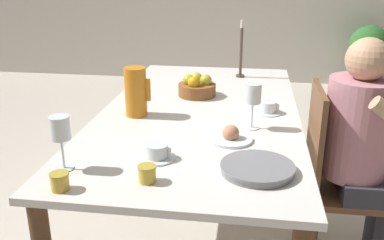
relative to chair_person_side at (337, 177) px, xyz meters
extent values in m
plane|color=beige|center=(-0.70, 0.21, -0.48)|extent=(20.00, 20.00, 0.00)
cube|color=silver|center=(-0.70, 0.21, 0.23)|extent=(1.03, 2.00, 0.03)
cylinder|color=#472D19|center=(-1.15, 1.15, -0.14)|extent=(0.07, 0.07, 0.69)
cylinder|color=#472D19|center=(-0.24, 1.15, -0.14)|extent=(0.07, 0.07, 0.69)
cylinder|color=brown|center=(0.26, 0.18, -0.28)|extent=(0.04, 0.04, 0.40)
cylinder|color=brown|center=(-0.11, 0.18, -0.28)|extent=(0.04, 0.04, 0.40)
cube|color=brown|center=(0.08, 0.00, -0.06)|extent=(0.42, 0.42, 0.03)
cube|color=brown|center=(-0.12, 0.00, 0.20)|extent=(0.03, 0.39, 0.49)
cylinder|color=#33333D|center=(0.22, 0.04, -0.26)|extent=(0.09, 0.09, 0.43)
cube|color=#33333D|center=(0.15, -0.04, 0.00)|extent=(0.30, 0.34, 0.11)
cylinder|color=#B77A84|center=(0.06, -0.04, 0.27)|extent=(0.30, 0.30, 0.46)
sphere|color=tan|center=(0.06, -0.04, 0.59)|extent=(0.19, 0.19, 0.19)
cylinder|color=orange|center=(-1.01, 0.07, 0.37)|extent=(0.11, 0.11, 0.25)
cube|color=orange|center=(-0.94, 0.07, 0.38)|extent=(0.02, 0.02, 0.11)
cone|color=orange|center=(-1.05, 0.07, 0.47)|extent=(0.04, 0.04, 0.04)
cylinder|color=white|center=(-0.42, -0.03, 0.24)|extent=(0.07, 0.07, 0.00)
cylinder|color=white|center=(-0.42, -0.03, 0.31)|extent=(0.01, 0.01, 0.12)
cylinder|color=white|center=(-0.42, -0.03, 0.41)|extent=(0.08, 0.08, 0.09)
cylinder|color=white|center=(-1.12, -0.56, 0.24)|extent=(0.07, 0.07, 0.00)
cylinder|color=white|center=(-1.12, -0.56, 0.30)|extent=(0.01, 0.01, 0.12)
cylinder|color=white|center=(-1.12, -0.56, 0.41)|extent=(0.08, 0.08, 0.09)
cylinder|color=orange|center=(-1.12, -0.56, 0.39)|extent=(0.06, 0.06, 0.05)
cylinder|color=silver|center=(-0.79, -0.42, 0.24)|extent=(0.15, 0.15, 0.01)
cylinder|color=silver|center=(-0.79, -0.42, 0.27)|extent=(0.09, 0.09, 0.05)
cube|color=silver|center=(-0.74, -0.42, 0.28)|extent=(0.01, 0.01, 0.03)
cylinder|color=silver|center=(-0.34, 0.20, 0.24)|extent=(0.15, 0.15, 0.01)
cylinder|color=silver|center=(-0.34, 0.20, 0.27)|extent=(0.09, 0.09, 0.05)
cube|color=silver|center=(-0.29, 0.20, 0.28)|extent=(0.01, 0.01, 0.03)
cylinder|color=gray|center=(-0.39, -0.48, 0.25)|extent=(0.27, 0.27, 0.02)
cylinder|color=gray|center=(-0.39, -0.48, 0.26)|extent=(0.28, 0.28, 0.01)
cylinder|color=silver|center=(-0.51, -0.19, 0.25)|extent=(0.19, 0.19, 0.01)
sphere|color=tan|center=(-0.51, -0.19, 0.28)|extent=(0.07, 0.07, 0.07)
cylinder|color=gold|center=(-1.07, -0.72, 0.27)|extent=(0.06, 0.06, 0.06)
cylinder|color=gold|center=(-1.07, -0.72, 0.30)|extent=(0.07, 0.07, 0.01)
cylinder|color=gold|center=(-0.78, -0.62, 0.27)|extent=(0.06, 0.06, 0.06)
cylinder|color=gold|center=(-0.78, -0.62, 0.30)|extent=(0.07, 0.07, 0.01)
cylinder|color=brown|center=(-0.75, 0.46, 0.28)|extent=(0.22, 0.22, 0.07)
sphere|color=gold|center=(-0.70, 0.47, 0.33)|extent=(0.07, 0.07, 0.07)
sphere|color=gold|center=(-0.76, 0.51, 0.33)|extent=(0.07, 0.07, 0.07)
sphere|color=gold|center=(-0.80, 0.46, 0.33)|extent=(0.07, 0.07, 0.07)
sphere|color=gold|center=(-0.76, 0.41, 0.33)|extent=(0.07, 0.07, 0.07)
cylinder|color=#4C4238|center=(-0.51, 0.95, 0.25)|extent=(0.06, 0.06, 0.01)
cylinder|color=#4C4238|center=(-0.51, 0.95, 0.41)|extent=(0.02, 0.02, 0.32)
cylinder|color=beige|center=(-0.51, 0.95, 0.60)|extent=(0.02, 0.02, 0.05)
cylinder|color=#4C4742|center=(0.89, 3.24, -0.38)|extent=(0.32, 0.32, 0.19)
cylinder|color=brown|center=(0.89, 3.24, -0.20)|extent=(0.04, 0.04, 0.18)
sphere|color=#2D6B2D|center=(0.89, 3.24, 0.09)|extent=(0.45, 0.45, 0.45)
camera|label=1|loc=(-0.43, -1.94, 0.97)|focal=40.00mm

